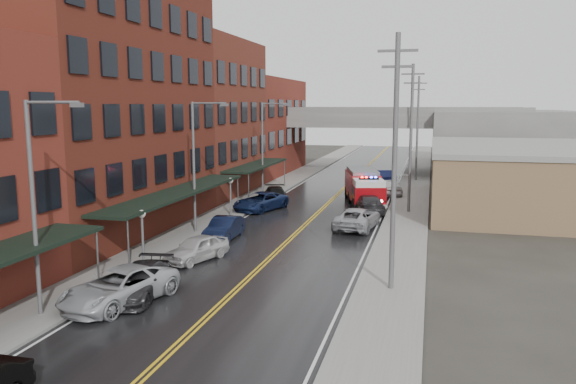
# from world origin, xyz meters

# --- Properties ---
(road) EXTENTS (11.00, 160.00, 0.02)m
(road) POSITION_xyz_m (0.00, 30.00, 0.01)
(road) COLOR black
(road) RESTS_ON ground
(sidewalk_left) EXTENTS (3.00, 160.00, 0.15)m
(sidewalk_left) POSITION_xyz_m (-7.30, 30.00, 0.07)
(sidewalk_left) COLOR slate
(sidewalk_left) RESTS_ON ground
(sidewalk_right) EXTENTS (3.00, 160.00, 0.15)m
(sidewalk_right) POSITION_xyz_m (7.30, 30.00, 0.07)
(sidewalk_right) COLOR slate
(sidewalk_right) RESTS_ON ground
(curb_left) EXTENTS (0.30, 160.00, 0.15)m
(curb_left) POSITION_xyz_m (-5.65, 30.00, 0.07)
(curb_left) COLOR gray
(curb_left) RESTS_ON ground
(curb_right) EXTENTS (0.30, 160.00, 0.15)m
(curb_right) POSITION_xyz_m (5.65, 30.00, 0.07)
(curb_right) COLOR gray
(curb_right) RESTS_ON ground
(brick_building_b) EXTENTS (9.00, 20.00, 18.00)m
(brick_building_b) POSITION_xyz_m (-13.30, 23.00, 9.00)
(brick_building_b) COLOR #511F15
(brick_building_b) RESTS_ON ground
(brick_building_c) EXTENTS (9.00, 15.00, 15.00)m
(brick_building_c) POSITION_xyz_m (-13.30, 40.50, 7.50)
(brick_building_c) COLOR maroon
(brick_building_c) RESTS_ON ground
(brick_building_far) EXTENTS (9.00, 20.00, 12.00)m
(brick_building_far) POSITION_xyz_m (-13.30, 58.00, 6.00)
(brick_building_far) COLOR maroon
(brick_building_far) RESTS_ON ground
(tan_building) EXTENTS (14.00, 22.00, 5.00)m
(tan_building) POSITION_xyz_m (16.00, 40.00, 2.50)
(tan_building) COLOR brown
(tan_building) RESTS_ON ground
(right_far_block) EXTENTS (18.00, 30.00, 8.00)m
(right_far_block) POSITION_xyz_m (18.00, 70.00, 4.00)
(right_far_block) COLOR slate
(right_far_block) RESTS_ON ground
(awning_1) EXTENTS (2.60, 18.00, 3.09)m
(awning_1) POSITION_xyz_m (-7.49, 23.00, 2.99)
(awning_1) COLOR black
(awning_1) RESTS_ON ground
(awning_2) EXTENTS (2.60, 13.00, 3.09)m
(awning_2) POSITION_xyz_m (-7.49, 40.50, 2.99)
(awning_2) COLOR black
(awning_2) RESTS_ON ground
(globe_lamp_1) EXTENTS (0.44, 0.44, 3.12)m
(globe_lamp_1) POSITION_xyz_m (-6.40, 16.00, 2.31)
(globe_lamp_1) COLOR #59595B
(globe_lamp_1) RESTS_ON ground
(globe_lamp_2) EXTENTS (0.44, 0.44, 3.12)m
(globe_lamp_2) POSITION_xyz_m (-6.40, 30.00, 2.31)
(globe_lamp_2) COLOR #59595B
(globe_lamp_2) RESTS_ON ground
(street_lamp_0) EXTENTS (2.64, 0.22, 9.00)m
(street_lamp_0) POSITION_xyz_m (-6.55, 8.00, 5.19)
(street_lamp_0) COLOR #59595B
(street_lamp_0) RESTS_ON ground
(street_lamp_1) EXTENTS (2.64, 0.22, 9.00)m
(street_lamp_1) POSITION_xyz_m (-6.55, 24.00, 5.19)
(street_lamp_1) COLOR #59595B
(street_lamp_1) RESTS_ON ground
(street_lamp_2) EXTENTS (2.64, 0.22, 9.00)m
(street_lamp_2) POSITION_xyz_m (-6.55, 40.00, 5.19)
(street_lamp_2) COLOR #59595B
(street_lamp_2) RESTS_ON ground
(utility_pole_0) EXTENTS (1.80, 0.24, 12.00)m
(utility_pole_0) POSITION_xyz_m (7.20, 15.00, 6.31)
(utility_pole_0) COLOR #59595B
(utility_pole_0) RESTS_ON ground
(utility_pole_1) EXTENTS (1.80, 0.24, 12.00)m
(utility_pole_1) POSITION_xyz_m (7.20, 35.00, 6.31)
(utility_pole_1) COLOR #59595B
(utility_pole_1) RESTS_ON ground
(utility_pole_2) EXTENTS (1.80, 0.24, 12.00)m
(utility_pole_2) POSITION_xyz_m (7.20, 55.00, 6.31)
(utility_pole_2) COLOR #59595B
(utility_pole_2) RESTS_ON ground
(overpass) EXTENTS (40.00, 10.00, 7.50)m
(overpass) POSITION_xyz_m (0.00, 62.00, 5.99)
(overpass) COLOR slate
(overpass) RESTS_ON ground
(fire_truck) EXTENTS (4.86, 8.64, 3.01)m
(fire_truck) POSITION_xyz_m (3.16, 38.31, 1.63)
(fire_truck) COLOR maroon
(fire_truck) RESTS_ON ground
(parked_car_left_2) EXTENTS (4.03, 6.20, 1.59)m
(parked_car_left_2) POSITION_xyz_m (-4.39, 10.20, 0.79)
(parked_car_left_2) COLOR #B0B4B8
(parked_car_left_2) RESTS_ON ground
(parked_car_left_3) EXTENTS (2.72, 5.27, 1.46)m
(parked_car_left_3) POSITION_xyz_m (-4.03, 11.30, 0.73)
(parked_car_left_3) COLOR #242426
(parked_car_left_3) RESTS_ON ground
(parked_car_left_4) EXTENTS (3.04, 4.56, 1.44)m
(parked_car_left_4) POSITION_xyz_m (-3.91, 17.58, 0.72)
(parked_car_left_4) COLOR #BABABA
(parked_car_left_4) RESTS_ON ground
(parked_car_left_5) EXTENTS (1.65, 4.51, 1.47)m
(parked_car_left_5) POSITION_xyz_m (-4.22, 22.80, 0.74)
(parked_car_left_5) COLOR black
(parked_car_left_5) RESTS_ON ground
(parked_car_left_6) EXTENTS (4.20, 5.99, 1.52)m
(parked_car_left_6) POSITION_xyz_m (-4.91, 33.20, 0.76)
(parked_car_left_6) COLOR #122046
(parked_car_left_6) RESTS_ON ground
(parked_car_left_7) EXTENTS (3.45, 5.50, 1.49)m
(parked_car_left_7) POSITION_xyz_m (-4.57, 36.47, 0.74)
(parked_car_left_7) COLOR black
(parked_car_left_7) RESTS_ON ground
(parked_car_right_0) EXTENTS (3.13, 5.72, 1.52)m
(parked_car_right_0) POSITION_xyz_m (3.87, 28.20, 0.76)
(parked_car_right_0) COLOR #9D9EA4
(parked_car_right_0) RESTS_ON ground
(parked_car_right_1) EXTENTS (3.57, 5.71, 1.54)m
(parked_car_right_1) POSITION_xyz_m (3.98, 34.20, 0.77)
(parked_car_right_1) COLOR #27272A
(parked_car_right_1) RESTS_ON ground
(parked_car_right_2) EXTENTS (3.10, 5.13, 1.63)m
(parked_car_right_2) POSITION_xyz_m (5.00, 44.02, 0.82)
(parked_car_right_2) COLOR silver
(parked_car_right_2) RESTS_ON ground
(parked_car_right_3) EXTENTS (3.27, 5.20, 1.62)m
(parked_car_right_3) POSITION_xyz_m (3.78, 51.74, 0.81)
(parked_car_right_3) COLOR black
(parked_car_right_3) RESTS_ON ground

